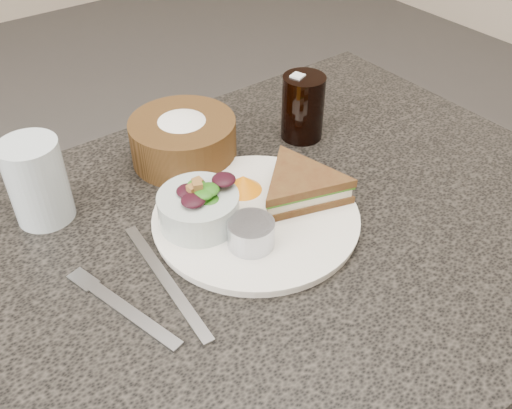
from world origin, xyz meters
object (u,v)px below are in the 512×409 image
(dining_table, at_px, (258,393))
(sandwich, at_px, (300,186))
(bread_basket, at_px, (183,133))
(cola_glass, at_px, (303,104))
(dinner_plate, at_px, (256,218))
(water_glass, at_px, (37,181))
(dressing_ramekin, at_px, (251,234))
(salad_bowl, at_px, (198,204))

(dining_table, bearing_deg, sandwich, 11.41)
(bread_basket, height_order, cola_glass, cola_glass)
(dinner_plate, xyz_separation_m, water_glass, (-0.22, 0.18, 0.05))
(sandwich, bearing_deg, dining_table, -151.75)
(dining_table, height_order, water_glass, water_glass)
(cola_glass, bearing_deg, dinner_plate, -145.72)
(dressing_ramekin, bearing_deg, sandwich, 17.78)
(dinner_plate, relative_size, water_glass, 2.35)
(dining_table, bearing_deg, water_glass, 135.43)
(cola_glass, bearing_deg, sandwich, -131.06)
(sandwich, xyz_separation_m, salad_bowl, (-0.14, 0.04, 0.01))
(dining_table, relative_size, cola_glass, 8.39)
(sandwich, height_order, water_glass, water_glass)
(salad_bowl, bearing_deg, dining_table, -45.78)
(bread_basket, relative_size, water_glass, 1.38)
(dining_table, xyz_separation_m, salad_bowl, (-0.06, 0.06, 0.42))
(dinner_plate, height_order, salad_bowl, salad_bowl)
(dining_table, bearing_deg, cola_glass, 36.98)
(sandwich, bearing_deg, dinner_plate, -168.66)
(cola_glass, distance_m, water_glass, 0.42)
(cola_glass, height_order, water_glass, same)
(sandwich, height_order, cola_glass, cola_glass)
(cola_glass, bearing_deg, dining_table, -143.02)
(dining_table, bearing_deg, salad_bowl, 134.22)
(dressing_ramekin, height_order, bread_basket, bread_basket)
(dining_table, bearing_deg, dressing_ramekin, -144.41)
(dressing_ramekin, distance_m, water_glass, 0.29)
(dining_table, xyz_separation_m, dressing_ramekin, (-0.03, -0.02, 0.41))
(dressing_ramekin, xyz_separation_m, bread_basket, (0.04, 0.23, 0.02))
(dining_table, height_order, sandwich, sandwich)
(salad_bowl, relative_size, dressing_ramekin, 1.78)
(dining_table, relative_size, dinner_plate, 3.60)
(dinner_plate, bearing_deg, dining_table, -119.97)
(dressing_ramekin, bearing_deg, salad_bowl, 111.48)
(dressing_ramekin, relative_size, cola_glass, 0.51)
(dinner_plate, height_order, water_glass, water_glass)
(sandwich, height_order, bread_basket, bread_basket)
(dressing_ramekin, relative_size, water_glass, 0.51)
(water_glass, bearing_deg, dinner_plate, -39.23)
(sandwich, bearing_deg, salad_bowl, -178.87)
(salad_bowl, xyz_separation_m, water_glass, (-0.16, 0.15, 0.02))
(sandwich, height_order, salad_bowl, salad_bowl)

